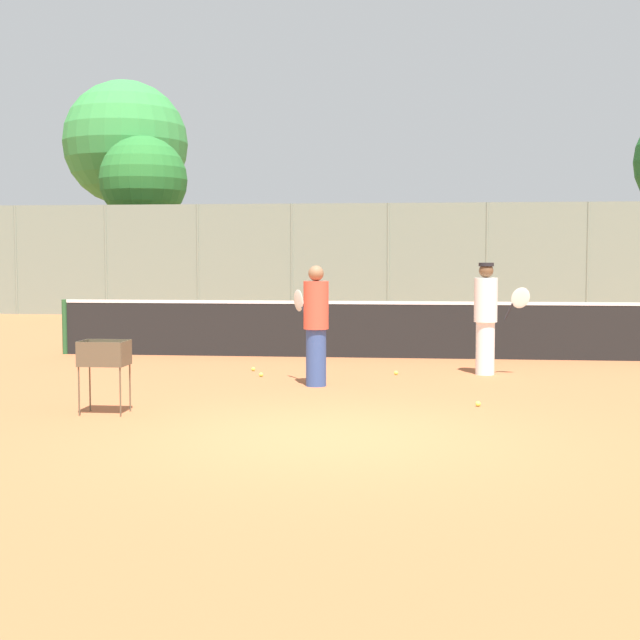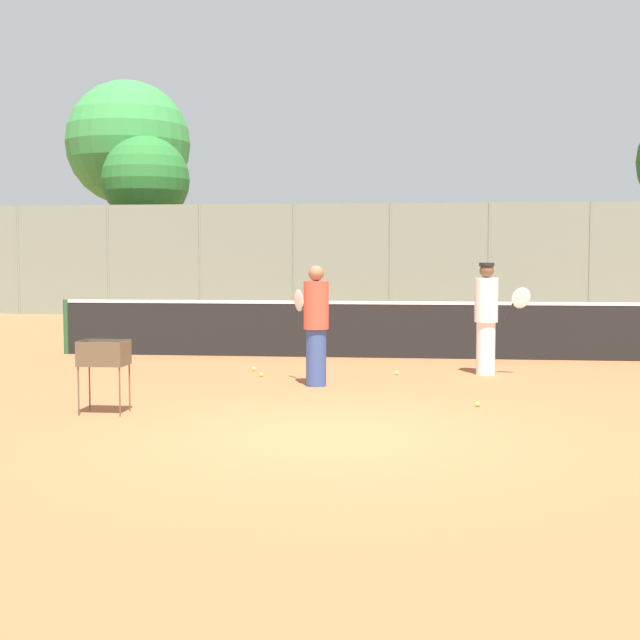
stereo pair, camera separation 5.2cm
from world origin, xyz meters
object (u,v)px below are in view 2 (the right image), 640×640
at_px(tennis_net, 369,328).
at_px(player_white_outfit, 487,317).
at_px(player_red_cap, 316,324).
at_px(ball_cart, 105,359).
at_px(parked_car, 205,290).

distance_m(tennis_net, player_white_outfit, 3.00).
distance_m(player_red_cap, ball_cart, 3.45).
height_order(player_red_cap, ball_cart, player_red_cap).
relative_size(tennis_net, ball_cart, 13.42).
relative_size(player_red_cap, parked_car, 0.42).
bearing_deg(ball_cart, parked_car, 100.72).
relative_size(tennis_net, player_white_outfit, 6.62).
relative_size(player_white_outfit, ball_cart, 2.03).
bearing_deg(player_white_outfit, player_red_cap, -134.20).
height_order(tennis_net, player_red_cap, player_red_cap).
height_order(player_white_outfit, parked_car, player_white_outfit).
bearing_deg(parked_car, player_red_cap, -71.78).
bearing_deg(player_red_cap, tennis_net, -44.21).
xyz_separation_m(ball_cart, parked_car, (-4.22, 22.31, -0.00)).
bearing_deg(parked_car, player_white_outfit, -63.46).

